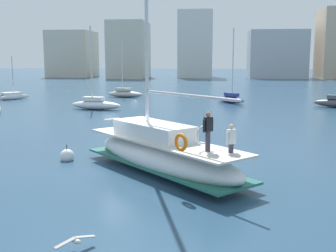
{
  "coord_description": "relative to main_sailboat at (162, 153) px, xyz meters",
  "views": [
    {
      "loc": [
        4.22,
        -19.75,
        5.06
      ],
      "look_at": [
        1.96,
        0.32,
        1.8
      ],
      "focal_mm": 44.41,
      "sensor_mm": 36.0,
      "label": 1
    }
  ],
  "objects": [
    {
      "name": "moored_cutter_right",
      "position": [
        4.13,
        30.6,
        -0.33
      ],
      "size": [
        3.76,
        4.65,
        8.56
      ],
      "color": "navy",
      "rests_on": "ground"
    },
    {
      "name": "seagull",
      "position": [
        -1.3,
        -8.03,
        -0.61
      ],
      "size": [
        0.91,
        0.96,
        0.17
      ],
      "color": "silver",
      "rests_on": "ground"
    },
    {
      "name": "ground_plane",
      "position": [
        -1.9,
        1.63,
        -0.9
      ],
      "size": [
        400.0,
        400.0,
        0.0
      ],
      "primitive_type": "plane",
      "color": "navy"
    },
    {
      "name": "waterfront_buildings",
      "position": [
        1.53,
        96.85,
        6.72
      ],
      "size": [
        86.35,
        18.8,
        17.9
      ],
      "color": "beige",
      "rests_on": "ground"
    },
    {
      "name": "main_sailboat",
      "position": [
        0.0,
        0.0,
        0.0
      ],
      "size": [
        8.46,
        8.51,
        11.66
      ],
      "color": "silver",
      "rests_on": "ground"
    },
    {
      "name": "moored_catamaran",
      "position": [
        -9.61,
        36.33,
        -0.35
      ],
      "size": [
        5.25,
        2.28,
        7.54
      ],
      "color": "#B7B2A8",
      "rests_on": "ground"
    },
    {
      "name": "moored_sloop_near",
      "position": [
        -9.65,
        22.64,
        -0.31
      ],
      "size": [
        5.6,
        2.28,
        8.28
      ],
      "color": "white",
      "rests_on": "ground"
    },
    {
      "name": "mooring_buoy",
      "position": [
        -5.05,
        1.64,
        -0.68
      ],
      "size": [
        0.72,
        0.72,
        0.96
      ],
      "color": "silver",
      "rests_on": "ground"
    },
    {
      "name": "moored_cutter_left",
      "position": [
        -23.42,
        32.15,
        -0.41
      ],
      "size": [
        3.92,
        4.41,
        5.38
      ],
      "color": "silver",
      "rests_on": "ground"
    }
  ]
}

